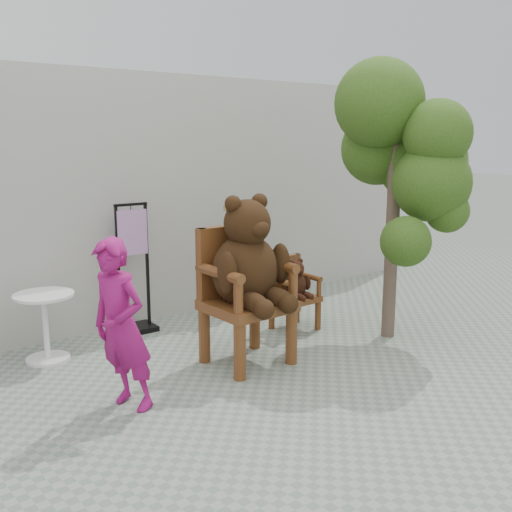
# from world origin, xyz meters

# --- Properties ---
(ground_plane) EXTENTS (60.00, 60.00, 0.00)m
(ground_plane) POSITION_xyz_m (0.00, 0.00, 0.00)
(ground_plane) COLOR gray
(ground_plane) RESTS_ON ground
(back_wall) EXTENTS (9.00, 1.00, 3.00)m
(back_wall) POSITION_xyz_m (0.00, 3.10, 1.50)
(back_wall) COLOR #ADA9A2
(back_wall) RESTS_ON ground
(chair_big) EXTENTS (0.82, 0.90, 1.71)m
(chair_big) POSITION_xyz_m (-0.32, 0.75, 0.96)
(chair_big) COLOR #4D2810
(chair_big) RESTS_ON ground
(chair_small) EXTENTS (0.49, 0.46, 0.86)m
(chair_small) POSITION_xyz_m (0.78, 1.26, 0.52)
(chair_small) COLOR #4D2810
(chair_small) RESTS_ON ground
(person) EXTENTS (0.50, 0.62, 1.48)m
(person) POSITION_xyz_m (-1.79, 0.52, 0.74)
(person) COLOR #94125F
(person) RESTS_ON ground
(cafe_table) EXTENTS (0.60, 0.60, 0.70)m
(cafe_table) POSITION_xyz_m (-1.87, 2.08, 0.44)
(cafe_table) COLOR white
(cafe_table) RESTS_ON ground
(display_stand) EXTENTS (0.47, 0.37, 1.51)m
(display_stand) POSITION_xyz_m (-0.73, 2.35, 0.58)
(display_stand) COLOR black
(display_stand) RESTS_ON ground
(stool_bucket) EXTENTS (0.32, 0.32, 1.45)m
(stool_bucket) POSITION_xyz_m (0.60, 2.20, 0.64)
(stool_bucket) COLOR white
(stool_bucket) RESTS_ON ground
(tree) EXTENTS (1.54, 1.67, 3.09)m
(tree) POSITION_xyz_m (1.61, 0.41, 2.16)
(tree) COLOR #443329
(tree) RESTS_ON ground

